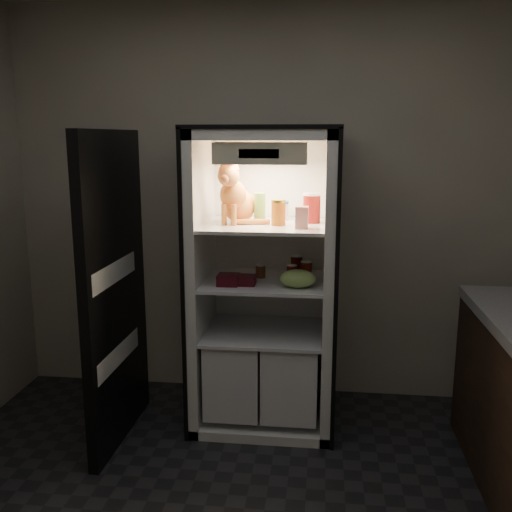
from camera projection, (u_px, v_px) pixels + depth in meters
The scene contains 16 objects.
room_shell at pixel (228, 189), 2.11m from camera, with size 3.60×3.60×3.60m.
refrigerator at pixel (265, 300), 3.62m from camera, with size 0.90×0.72×1.88m.
fridge_door at pixel (115, 293), 3.34m from camera, with size 0.07×0.87×1.85m.
tabby_cat at pixel (236, 199), 3.48m from camera, with size 0.33×0.39×0.39m.
parmesan_shaker at pixel (260, 208), 3.49m from camera, with size 0.07×0.07×0.18m.
mayo_tub at pixel (282, 211), 3.61m from camera, with size 0.09×0.09×0.12m.
salsa_jar at pixel (278, 212), 3.39m from camera, with size 0.09×0.09×0.15m.
pepper_jar at pixel (312, 208), 3.49m from camera, with size 0.11×0.11×0.18m.
cream_carton at pixel (302, 217), 3.29m from camera, with size 0.07×0.07×0.13m, color silver.
soda_can_a at pixel (297, 266), 3.59m from camera, with size 0.07×0.07×0.14m.
soda_can_b at pixel (306, 272), 3.47m from camera, with size 0.07×0.07×0.13m.
soda_can_c at pixel (292, 274), 3.43m from camera, with size 0.06×0.06×0.11m.
condiment_jar at pixel (261, 271), 3.58m from camera, with size 0.06×0.06×0.09m.
grape_bag at pixel (298, 279), 3.34m from camera, with size 0.21×0.15×0.11m, color #7FB152.
berry_box_left at pixel (228, 280), 3.41m from camera, with size 0.13×0.13×0.06m, color #4C0C14.
berry_box_right at pixel (246, 280), 3.41m from camera, with size 0.11×0.11×0.06m, color #4C0C14.
Camera 1 is at (0.35, -2.09, 1.81)m, focal length 40.00 mm.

